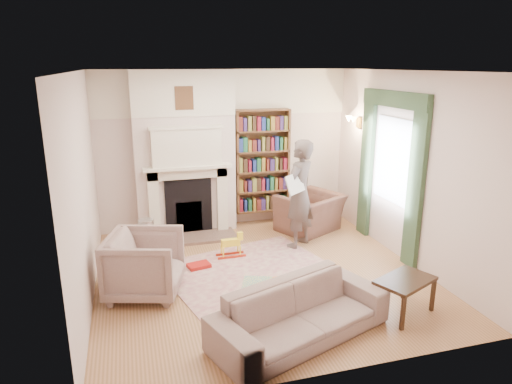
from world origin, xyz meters
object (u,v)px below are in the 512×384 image
object	(u,v)px
armchair_reading	(310,213)
sofa	(301,313)
bookcase	(262,161)
man_reading	(299,194)
paraffin_heater	(147,236)
coffee_table	(404,296)
armchair_left	(145,264)
rocking_horse	(231,245)

from	to	relation	value
armchair_reading	sofa	size ratio (longest dim) A/B	0.51
bookcase	sofa	xyz separation A→B (m)	(-0.67, -3.71, -0.88)
man_reading	bookcase	bearing A→B (deg)	-118.15
sofa	bookcase	bearing A→B (deg)	59.53
sofa	paraffin_heater	distance (m)	3.19
armchair_reading	paraffin_heater	distance (m)	2.86
man_reading	coffee_table	distance (m)	2.46
bookcase	coffee_table	distance (m)	3.78
armchair_left	coffee_table	bearing A→B (deg)	-97.93
armchair_left	paraffin_heater	world-z (taller)	armchair_left
armchair_left	rocking_horse	size ratio (longest dim) A/B	2.06
bookcase	sofa	world-z (taller)	bookcase
armchair_reading	sofa	xyz separation A→B (m)	(-1.36, -3.05, -0.04)
man_reading	paraffin_heater	world-z (taller)	man_reading
sofa	coffee_table	distance (m)	1.37
armchair_left	rocking_horse	distance (m)	1.58
armchair_left	coffee_table	world-z (taller)	armchair_left
paraffin_heater	armchair_reading	bearing A→B (deg)	4.49
coffee_table	bookcase	bearing A→B (deg)	76.53
coffee_table	rocking_horse	distance (m)	2.71
armchair_reading	paraffin_heater	world-z (taller)	armchair_reading
bookcase	coffee_table	world-z (taller)	bookcase
armchair_left	paraffin_heater	distance (m)	1.38
coffee_table	paraffin_heater	distance (m)	3.92
armchair_left	sofa	world-z (taller)	armchair_left
sofa	coffee_table	xyz separation A→B (m)	(1.36, 0.12, -0.07)
coffee_table	sofa	bearing A→B (deg)	160.84
armchair_reading	coffee_table	size ratio (longest dim) A/B	1.47
armchair_reading	coffee_table	world-z (taller)	armchair_reading
armchair_left	rocking_horse	bearing A→B (deg)	-40.67
armchair_reading	armchair_left	size ratio (longest dim) A/B	1.13
sofa	rocking_horse	distance (m)	2.32
bookcase	sofa	distance (m)	3.87
armchair_left	man_reading	distance (m)	2.71
bookcase	armchair_reading	xyz separation A→B (m)	(0.69, -0.66, -0.84)
armchair_left	bookcase	bearing A→B (deg)	-28.24
sofa	paraffin_heater	bearing A→B (deg)	97.49
paraffin_heater	rocking_horse	distance (m)	1.34
bookcase	armchair_reading	world-z (taller)	bookcase
man_reading	coffee_table	size ratio (longest dim) A/B	2.52
coffee_table	rocking_horse	bearing A→B (deg)	102.19
sofa	coffee_table	bearing A→B (deg)	-15.00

